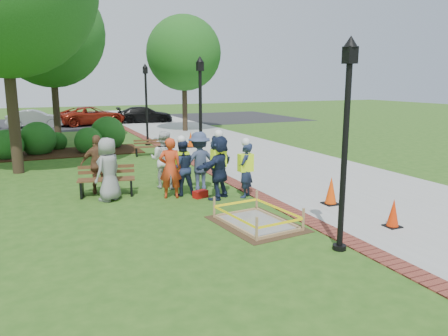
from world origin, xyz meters
name	(u,v)px	position (x,y,z in m)	size (l,w,h in m)	color
ground	(225,216)	(0.00, 0.00, 0.00)	(100.00, 100.00, 0.00)	#285116
sidewalk	(235,148)	(5.00, 10.00, 0.01)	(6.00, 60.00, 0.02)	#9E9E99
brick_edging	(174,153)	(1.75, 10.00, 0.01)	(0.50, 60.00, 0.03)	maroon
mulch_bed	(65,153)	(-3.00, 12.00, 0.02)	(7.00, 3.00, 0.05)	#381E0F
parking_lot	(90,123)	(0.00, 27.00, 0.00)	(36.00, 12.00, 0.01)	black
wet_concrete_pad	(257,215)	(0.45, -0.88, 0.23)	(1.94, 2.47, 0.55)	#47331E
bench_near	(107,186)	(-2.44, 3.28, 0.29)	(1.74, 0.88, 0.90)	brown
bench_far	(149,151)	(0.49, 9.72, 0.23)	(1.39, 0.61, 0.73)	brown
cone_front	(393,214)	(3.28, -2.40, 0.34)	(0.36, 0.36, 0.70)	black
cone_back	(331,191)	(3.12, -0.25, 0.39)	(0.41, 0.41, 0.81)	black
cone_far	(191,140)	(3.06, 11.22, 0.40)	(0.42, 0.42, 0.83)	black
toolbox	(200,194)	(0.06, 1.94, 0.11)	(0.43, 0.24, 0.22)	#9D100C
lamp_near	(346,130)	(1.25, -3.00, 2.48)	(0.28, 0.28, 4.26)	black
lamp_mid	(200,107)	(1.25, 5.00, 2.48)	(0.28, 0.28, 4.26)	black
lamp_far	(146,98)	(1.25, 13.00, 2.48)	(0.28, 0.28, 4.26)	black
tree_back	(50,34)	(-3.07, 15.71, 5.81)	(5.64, 5.64, 8.64)	#3D2D1E
tree_right	(184,53)	(5.20, 18.38, 5.13)	(4.92, 4.92, 7.60)	#3D2D1E
shrub_a	(8,159)	(-5.43, 11.42, 0.00)	(1.41, 1.41, 1.41)	#1D4F16
shrub_b	(39,154)	(-4.15, 12.25, 0.00)	(1.64, 1.64, 1.64)	#1D4F16
shrub_c	(89,153)	(-1.94, 11.73, 0.00)	(1.31, 1.31, 1.31)	#1D4F16
shrub_d	(109,148)	(-0.85, 12.75, 0.00)	(1.74, 1.74, 1.74)	#1D4F16
shrub_e	(58,150)	(-3.25, 13.29, 0.00)	(0.94, 0.94, 0.94)	#1D4F16
casual_person_a	(108,169)	(-2.45, 2.72, 0.92)	(0.69, 0.67, 1.83)	gray
casual_person_b	(170,168)	(-0.75, 2.27, 0.90)	(0.66, 0.52, 1.80)	red
casual_person_c	(164,160)	(-0.58, 3.54, 0.92)	(0.70, 0.66, 1.84)	silver
casual_person_d	(98,165)	(-2.60, 3.67, 0.90)	(0.61, 0.42, 1.80)	brown
casual_person_e	(199,162)	(0.28, 2.57, 0.94)	(0.61, 0.40, 1.88)	#3A4465
hivis_worker_a	(219,165)	(0.53, 1.66, 1.00)	(0.71, 0.68, 2.03)	#192C41
hivis_worker_b	(246,168)	(1.31, 1.46, 0.89)	(0.60, 0.61, 1.78)	#181D40
hivis_worker_c	(182,166)	(-0.34, 2.43, 0.91)	(0.56, 0.39, 1.82)	#1B2E47
parked_car_b	(36,128)	(-4.07, 24.71, 0.00)	(4.27, 1.86, 1.39)	#A2A1A6
parked_car_c	(92,125)	(-0.08, 24.97, 0.00)	(4.71, 2.05, 1.54)	#9E2514
parked_car_d	(145,123)	(4.10, 25.27, 0.00)	(4.30, 1.87, 1.40)	black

